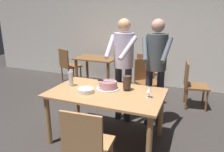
# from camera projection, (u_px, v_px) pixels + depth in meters

# --- Properties ---
(ground_plane) EXTENTS (14.00, 14.00, 0.00)m
(ground_plane) POSITION_uv_depth(u_px,v_px,m) (106.00, 139.00, 3.15)
(ground_plane) COLOR #383330
(back_wall) EXTENTS (10.00, 0.12, 2.70)m
(back_wall) POSITION_uv_depth(u_px,v_px,m) (151.00, 32.00, 5.28)
(back_wall) COLOR silver
(back_wall) RESTS_ON ground_plane
(main_dining_table) EXTENTS (1.57, 0.93, 0.75)m
(main_dining_table) POSITION_uv_depth(u_px,v_px,m) (106.00, 99.00, 2.97)
(main_dining_table) COLOR tan
(main_dining_table) RESTS_ON ground_plane
(cake_on_platter) EXTENTS (0.34, 0.34, 0.11)m
(cake_on_platter) POSITION_uv_depth(u_px,v_px,m) (108.00, 85.00, 3.05)
(cake_on_platter) COLOR silver
(cake_on_platter) RESTS_ON main_dining_table
(cake_knife) EXTENTS (0.27, 0.05, 0.02)m
(cake_knife) POSITION_uv_depth(u_px,v_px,m) (103.00, 81.00, 3.05)
(cake_knife) COLOR silver
(cake_knife) RESTS_ON cake_on_platter
(plate_stack) EXTENTS (0.22, 0.22, 0.06)m
(plate_stack) POSITION_uv_depth(u_px,v_px,m) (86.00, 90.00, 2.91)
(plate_stack) COLOR white
(plate_stack) RESTS_ON main_dining_table
(wine_glass_near) EXTENTS (0.08, 0.08, 0.14)m
(wine_glass_near) POSITION_uv_depth(u_px,v_px,m) (149.00, 90.00, 2.72)
(wine_glass_near) COLOR silver
(wine_glass_near) RESTS_ON main_dining_table
(water_bottle) EXTENTS (0.07, 0.07, 0.25)m
(water_bottle) POSITION_uv_depth(u_px,v_px,m) (71.00, 79.00, 3.15)
(water_bottle) COLOR silver
(water_bottle) RESTS_ON main_dining_table
(hurricane_lamp) EXTENTS (0.11, 0.11, 0.21)m
(hurricane_lamp) POSITION_uv_depth(u_px,v_px,m) (127.00, 83.00, 2.97)
(hurricane_lamp) COLOR black
(hurricane_lamp) RESTS_ON main_dining_table
(person_cutting_cake) EXTENTS (0.46, 0.57, 1.72)m
(person_cutting_cake) POSITION_uv_depth(u_px,v_px,m) (123.00, 59.00, 3.44)
(person_cutting_cake) COLOR #2D2D38
(person_cutting_cake) RESTS_ON ground_plane
(person_standing_beside) EXTENTS (0.47, 0.56, 1.72)m
(person_standing_beside) POSITION_uv_depth(u_px,v_px,m) (156.00, 62.00, 3.28)
(person_standing_beside) COLOR #2D2D38
(person_standing_beside) RESTS_ON ground_plane
(chair_near_side) EXTENTS (0.47, 0.47, 0.90)m
(chair_near_side) POSITION_uv_depth(u_px,v_px,m) (87.00, 144.00, 2.21)
(chair_near_side) COLOR tan
(chair_near_side) RESTS_ON ground_plane
(background_table) EXTENTS (1.00, 0.70, 0.74)m
(background_table) POSITION_uv_depth(u_px,v_px,m) (97.00, 64.00, 5.30)
(background_table) COLOR brown
(background_table) RESTS_ON ground_plane
(background_chair_0) EXTENTS (0.49, 0.49, 0.90)m
(background_chair_0) POSITION_uv_depth(u_px,v_px,m) (148.00, 71.00, 5.01)
(background_chair_0) COLOR brown
(background_chair_0) RESTS_ON ground_plane
(background_chair_1) EXTENTS (0.59, 0.59, 0.90)m
(background_chair_1) POSITION_uv_depth(u_px,v_px,m) (68.00, 64.00, 5.65)
(background_chair_1) COLOR brown
(background_chair_1) RESTS_ON ground_plane
(background_chair_2) EXTENTS (0.50, 0.50, 0.90)m
(background_chair_2) POSITION_uv_depth(u_px,v_px,m) (192.00, 83.00, 4.13)
(background_chair_2) COLOR brown
(background_chair_2) RESTS_ON ground_plane
(background_chair_3) EXTENTS (0.62, 0.62, 0.90)m
(background_chair_3) POSITION_uv_depth(u_px,v_px,m) (147.00, 79.00, 4.38)
(background_chair_3) COLOR brown
(background_chair_3) RESTS_ON ground_plane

